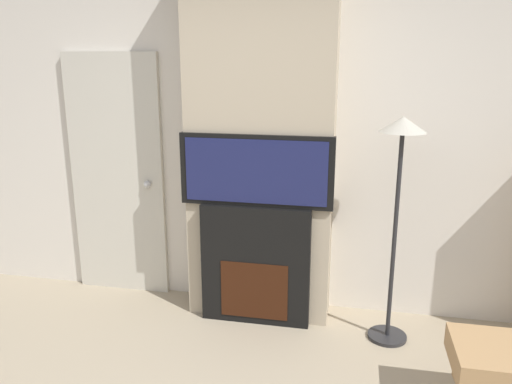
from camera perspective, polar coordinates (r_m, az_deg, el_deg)
name	(u,v)px	position (r m, az deg, el deg)	size (l,w,h in m)	color
wall_back	(266,137)	(3.84, 1.11, 6.29)	(6.00, 0.06, 2.70)	silver
chimney_breast	(261,141)	(3.65, 0.53, 5.83)	(1.07, 0.33, 2.70)	tan
fireplace	(256,265)	(3.74, 0.00, -8.31)	(0.81, 0.15, 0.91)	black
television	(256,171)	(3.52, -0.01, 2.43)	(1.10, 0.07, 0.52)	black
floor_lamp	(400,172)	(3.39, 16.09, 2.26)	(0.30, 0.30, 1.58)	#262628
box_stack	(497,378)	(3.12, 25.81, -18.56)	(0.49, 0.45, 0.47)	#A37A4C
entry_door	(117,177)	(4.25, -15.57, 1.69)	(0.80, 0.09, 1.98)	beige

